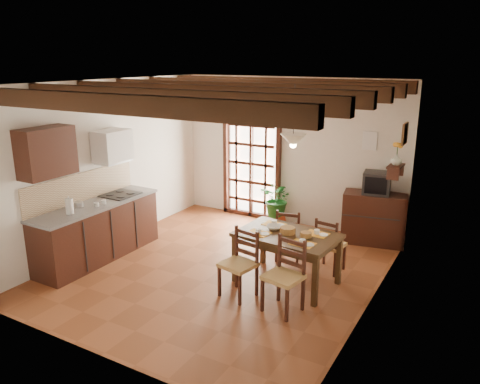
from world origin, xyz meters
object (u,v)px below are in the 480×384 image
Objects in this scene: chair_near_left at (239,276)px; chair_far_left at (289,244)px; chair_far_right at (329,254)px; crt_tv at (377,183)px; pendant_lamp at (293,139)px; kitchen_counter at (98,230)px; potted_plant at (278,197)px; dining_table at (287,240)px; sideboard at (374,218)px; chair_near_right at (283,289)px.

chair_near_left reaches higher than chair_far_left.
crt_tv is at bearing -93.73° from chair_far_right.
chair_far_left is at bearing 113.88° from pendant_lamp.
chair_far_right is 1.94m from pendant_lamp.
chair_near_left is (2.59, 0.02, -0.18)m from kitchen_counter.
chair_far_right is at bearing 165.33° from chair_far_left.
potted_plant is at bearing 172.60° from crt_tv.
dining_table is 0.87m from chair_near_left.
dining_table is 1.68× the size of chair_far_left.
dining_table is 0.88m from chair_far_right.
dining_table is at bearing 13.03° from kitchen_counter.
chair_far_right is 0.80× the size of sideboard.
kitchen_counter reaches higher than chair_near_right.
chair_far_right is 1.49m from sideboard.
sideboard is at bearing 37.43° from kitchen_counter.
kitchen_counter is 3.67m from chair_far_right.
crt_tv is (1.10, 2.80, 0.80)m from chair_near_left.
chair_near_right is 3.16m from potted_plant.
chair_near_right is (0.29, -0.73, -0.36)m from dining_table.
pendant_lamp is (0.28, -0.64, 1.81)m from chair_far_left.
chair_far_right is 0.46× the size of potted_plant.
chair_near_left is at bearing -115.95° from dining_table.
chair_far_right is at bearing 95.89° from chair_near_right.
kitchen_counter reaches higher than chair_far_left.
potted_plant is (-1.81, -0.04, -0.52)m from crt_tv.
sideboard is at bearing 80.36° from chair_near_left.
chair_far_left is 1.02× the size of chair_far_right.
chair_far_left is at bearing 121.79° from chair_near_right.
kitchen_counter is 2.65× the size of chair_far_right.
potted_plant is at bearing -67.90° from chair_far_left.
pendant_lamp is at bearing 14.83° from kitchen_counter.
chair_near_right reaches higher than chair_far_right.
chair_far_left is at bearing 96.75° from chair_near_left.
crt_tv reaches higher than chair_far_left.
chair_far_left is at bearing -135.95° from sideboard.
kitchen_counter reaches higher than crt_tv.
chair_near_right is at bearing -63.82° from dining_table.
pendant_lamp reaches higher than chair_far_left.
pendant_lamp is (3.00, 0.79, 1.60)m from kitchen_counter.
kitchen_counter is 2.42× the size of chair_near_left.
chair_far_left is at bearing -58.12° from potted_plant.
dining_table is 1.72× the size of pendant_lamp.
kitchen_counter reaches higher than sideboard.
pendant_lamp is (-0.69, -2.03, 1.63)m from sideboard.
chair_near_left is 1.07× the size of chair_far_left.
pendant_lamp is (-0.40, -0.58, 1.81)m from chair_far_right.
kitchen_counter is at bearing 29.47° from chair_far_right.
chair_near_right reaches higher than dining_table.
chair_far_left is at bearing 115.80° from dining_table.
sideboard is 2.13× the size of crt_tv.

